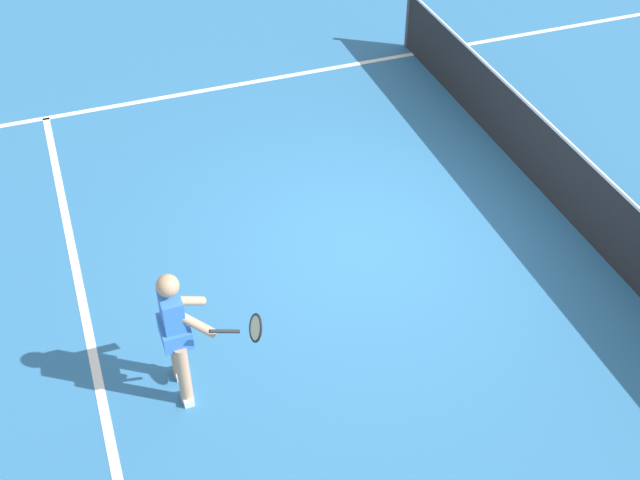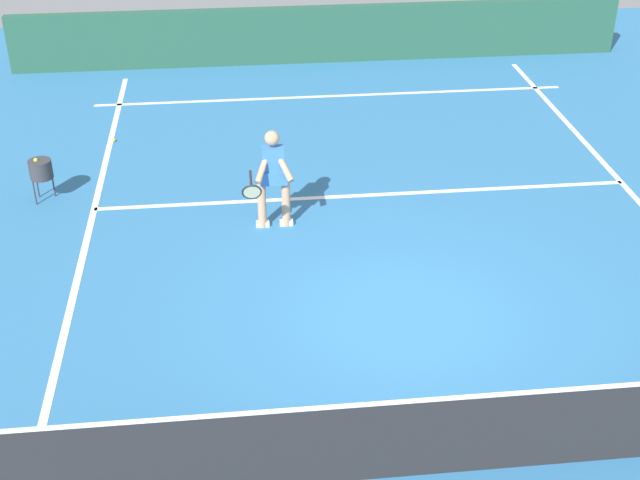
# 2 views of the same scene
# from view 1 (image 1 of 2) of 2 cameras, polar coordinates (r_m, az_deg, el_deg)

# --- Properties ---
(ground_plane) EXTENTS (27.09, 27.09, 0.00)m
(ground_plane) POSITION_cam_1_polar(r_m,az_deg,el_deg) (10.42, 3.22, -0.12)
(ground_plane) COLOR teal
(service_line_marking) EXTENTS (8.62, 0.10, 0.01)m
(service_line_marking) POSITION_cam_1_polar(r_m,az_deg,el_deg) (9.91, -15.83, -4.48)
(service_line_marking) COLOR white
(service_line_marking) RESTS_ON ground
(sideline_left_marking) EXTENTS (0.10, 18.84, 0.01)m
(sideline_left_marking) POSITION_cam_1_polar(r_m,az_deg,el_deg) (13.77, -3.67, 10.88)
(sideline_left_marking) COLOR white
(sideline_left_marking) RESTS_ON ground
(court_net) EXTENTS (9.30, 0.08, 1.08)m
(court_net) POSITION_cam_1_polar(r_m,az_deg,el_deg) (11.20, 15.80, 4.77)
(court_net) COLOR #4C4C51
(court_net) RESTS_ON ground
(tennis_player) EXTENTS (0.77, 0.92, 1.55)m
(tennis_player) POSITION_cam_1_polar(r_m,az_deg,el_deg) (8.24, -9.67, -6.08)
(tennis_player) COLOR tan
(tennis_player) RESTS_ON ground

